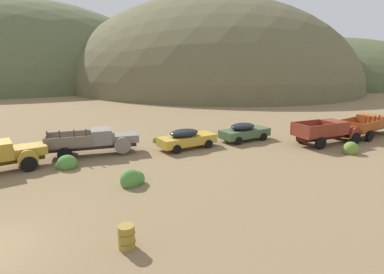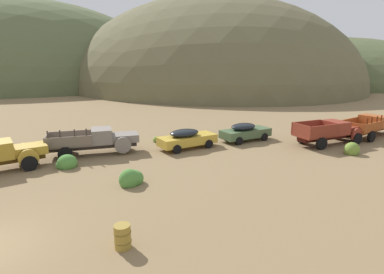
# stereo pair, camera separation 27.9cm
# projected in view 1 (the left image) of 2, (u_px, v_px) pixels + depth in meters

# --- Properties ---
(hill_far_left) EXTENTS (86.55, 62.07, 46.38)m
(hill_far_left) POSITION_uv_depth(u_px,v_px,m) (21.00, 87.00, 83.79)
(hill_far_left) COLOR #56603D
(hill_far_left) RESTS_ON ground
(hill_center) EXTENTS (75.04, 88.46, 47.22)m
(hill_center) POSITION_uv_depth(u_px,v_px,m) (203.00, 86.00, 88.23)
(hill_center) COLOR brown
(hill_center) RESTS_ON ground
(hill_distant) EXTENTS (99.12, 83.69, 30.08)m
(hill_distant) POSITION_uv_depth(u_px,v_px,m) (311.00, 82.00, 109.00)
(hill_distant) COLOR #4C5633
(hill_distant) RESTS_ON ground
(truck_primer_gray) EXTENTS (6.51, 2.48, 2.16)m
(truck_primer_gray) POSITION_uv_depth(u_px,v_px,m) (99.00, 140.00, 22.31)
(truck_primer_gray) COLOR #3D322D
(truck_primer_gray) RESTS_ON ground
(car_faded_yellow) EXTENTS (5.13, 2.65, 1.57)m
(car_faded_yellow) POSITION_uv_depth(u_px,v_px,m) (189.00, 138.00, 23.87)
(car_faded_yellow) COLOR gold
(car_faded_yellow) RESTS_ON ground
(car_weathered_green) EXTENTS (4.96, 2.52, 1.57)m
(car_weathered_green) POSITION_uv_depth(u_px,v_px,m) (246.00, 131.00, 26.24)
(car_weathered_green) COLOR #47603D
(car_weathered_green) RESTS_ON ground
(truck_rust_red) EXTENTS (6.56, 2.66, 1.91)m
(truck_rust_red) POSITION_uv_depth(u_px,v_px,m) (332.00, 131.00, 25.36)
(truck_rust_red) COLOR #42140D
(truck_rust_red) RESTS_ON ground
(truck_oxide_orange) EXTENTS (6.89, 3.91, 2.16)m
(truck_oxide_orange) POSITION_uv_depth(u_px,v_px,m) (369.00, 124.00, 28.13)
(truck_oxide_orange) COLOR #51220D
(truck_oxide_orange) RESTS_ON ground
(oil_drum_foreground) EXTENTS (0.65, 0.65, 0.91)m
(oil_drum_foreground) POSITION_uv_depth(u_px,v_px,m) (126.00, 237.00, 10.96)
(oil_drum_foreground) COLOR olive
(oil_drum_foreground) RESTS_ON ground
(bush_between_trucks) EXTENTS (0.78, 0.66, 0.66)m
(bush_between_trucks) POSITION_uv_depth(u_px,v_px,m) (157.00, 140.00, 25.80)
(bush_between_trucks) COLOR olive
(bush_between_trucks) RESTS_ON ground
(bush_lone_scrub) EXTENTS (1.33, 1.13, 1.12)m
(bush_lone_scrub) POSITION_uv_depth(u_px,v_px,m) (66.00, 164.00, 19.40)
(bush_lone_scrub) COLOR #4C8438
(bush_lone_scrub) RESTS_ON ground
(bush_front_right) EXTENTS (1.15, 1.03, 1.16)m
(bush_front_right) POSITION_uv_depth(u_px,v_px,m) (350.00, 149.00, 22.56)
(bush_front_right) COLOR olive
(bush_front_right) RESTS_ON ground
(bush_back_edge) EXTENTS (1.40, 1.30, 1.21)m
(bush_back_edge) POSITION_uv_depth(u_px,v_px,m) (132.00, 179.00, 16.81)
(bush_back_edge) COLOR #4C8438
(bush_back_edge) RESTS_ON ground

